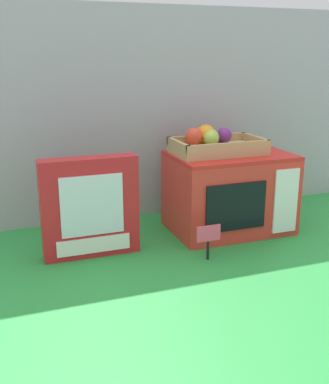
{
  "coord_description": "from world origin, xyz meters",
  "views": [
    {
      "loc": [
        -0.54,
        -1.25,
        0.55
      ],
      "look_at": [
        -0.07,
        0.01,
        0.15
      ],
      "focal_mm": 44.1,
      "sensor_mm": 36.0,
      "label": 1
    }
  ],
  "objects_px": {
    "food_groups_crate": "(214,144)",
    "price_sign": "(208,237)",
    "toy_microwave": "(229,192)",
    "cookie_set_box": "(90,207)"
  },
  "relations": [
    {
      "from": "food_groups_crate",
      "to": "price_sign",
      "type": "distance_m",
      "value": 0.33
    },
    {
      "from": "toy_microwave",
      "to": "food_groups_crate",
      "type": "xyz_separation_m",
      "value": [
        -0.05,
        0.03,
        0.15
      ]
    },
    {
      "from": "cookie_set_box",
      "to": "price_sign",
      "type": "height_order",
      "value": "cookie_set_box"
    },
    {
      "from": "toy_microwave",
      "to": "cookie_set_box",
      "type": "distance_m",
      "value": 0.46
    },
    {
      "from": "toy_microwave",
      "to": "cookie_set_box",
      "type": "xyz_separation_m",
      "value": [
        -0.46,
        -0.05,
        0.02
      ]
    },
    {
      "from": "cookie_set_box",
      "to": "price_sign",
      "type": "bearing_deg",
      "value": -26.51
    },
    {
      "from": "toy_microwave",
      "to": "price_sign",
      "type": "height_order",
      "value": "toy_microwave"
    },
    {
      "from": "price_sign",
      "to": "toy_microwave",
      "type": "bearing_deg",
      "value": 49.94
    },
    {
      "from": "toy_microwave",
      "to": "price_sign",
      "type": "relative_size",
      "value": 3.69
    },
    {
      "from": "food_groups_crate",
      "to": "toy_microwave",
      "type": "bearing_deg",
      "value": -30.77
    }
  ]
}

